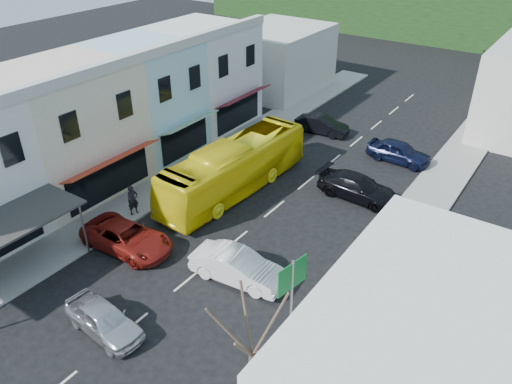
{
  "coord_description": "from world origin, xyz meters",
  "views": [
    {
      "loc": [
        13.82,
        -14.06,
        16.69
      ],
      "look_at": [
        0.0,
        6.0,
        2.2
      ],
      "focal_mm": 35.0,
      "sensor_mm": 36.0,
      "label": 1
    }
  ],
  "objects_px": {
    "car_white": "(238,268)",
    "pedestrian_left": "(133,201)",
    "car_silver": "(104,319)",
    "traffic_signal": "(477,82)",
    "bus": "(235,169)",
    "direction_sign": "(291,297)",
    "car_red": "(127,238)",
    "street_tree": "(252,356)"
  },
  "relations": [
    {
      "from": "pedestrian_left",
      "to": "direction_sign",
      "type": "xyz_separation_m",
      "value": [
        12.57,
        -2.63,
        0.96
      ]
    },
    {
      "from": "traffic_signal",
      "to": "bus",
      "type": "bearing_deg",
      "value": 86.82
    },
    {
      "from": "pedestrian_left",
      "to": "street_tree",
      "type": "distance_m",
      "value": 15.71
    },
    {
      "from": "car_silver",
      "to": "pedestrian_left",
      "type": "bearing_deg",
      "value": 43.29
    },
    {
      "from": "direction_sign",
      "to": "car_red",
      "type": "bearing_deg",
      "value": -170.23
    },
    {
      "from": "bus",
      "to": "traffic_signal",
      "type": "distance_m",
      "value": 24.77
    },
    {
      "from": "car_silver",
      "to": "street_tree",
      "type": "distance_m",
      "value": 8.37
    },
    {
      "from": "car_white",
      "to": "direction_sign",
      "type": "xyz_separation_m",
      "value": [
        3.94,
        -1.46,
        1.26
      ]
    },
    {
      "from": "street_tree",
      "to": "pedestrian_left",
      "type": "bearing_deg",
      "value": 152.29
    },
    {
      "from": "direction_sign",
      "to": "bus",
      "type": "bearing_deg",
      "value": 148.16
    },
    {
      "from": "bus",
      "to": "car_red",
      "type": "height_order",
      "value": "bus"
    },
    {
      "from": "bus",
      "to": "traffic_signal",
      "type": "relative_size",
      "value": 2.09
    },
    {
      "from": "car_white",
      "to": "car_red",
      "type": "xyz_separation_m",
      "value": [
        -6.49,
        -1.34,
        0.0
      ]
    },
    {
      "from": "pedestrian_left",
      "to": "street_tree",
      "type": "bearing_deg",
      "value": -102.25
    },
    {
      "from": "car_silver",
      "to": "pedestrian_left",
      "type": "xyz_separation_m",
      "value": [
        -5.83,
        7.32,
        0.3
      ]
    },
    {
      "from": "car_silver",
      "to": "traffic_signal",
      "type": "distance_m",
      "value": 36.82
    },
    {
      "from": "direction_sign",
      "to": "traffic_signal",
      "type": "distance_m",
      "value": 31.5
    },
    {
      "from": "pedestrian_left",
      "to": "traffic_signal",
      "type": "height_order",
      "value": "traffic_signal"
    },
    {
      "from": "pedestrian_left",
      "to": "direction_sign",
      "type": "height_order",
      "value": "direction_sign"
    },
    {
      "from": "traffic_signal",
      "to": "pedestrian_left",
      "type": "bearing_deg",
      "value": 85.39
    },
    {
      "from": "car_white",
      "to": "pedestrian_left",
      "type": "relative_size",
      "value": 2.59
    },
    {
      "from": "car_white",
      "to": "street_tree",
      "type": "xyz_separation_m",
      "value": [
        5.12,
        -6.04,
        2.73
      ]
    },
    {
      "from": "direction_sign",
      "to": "street_tree",
      "type": "bearing_deg",
      "value": -65.27
    },
    {
      "from": "direction_sign",
      "to": "traffic_signal",
      "type": "relative_size",
      "value": 0.71
    },
    {
      "from": "direction_sign",
      "to": "street_tree",
      "type": "relative_size",
      "value": 0.57
    },
    {
      "from": "car_red",
      "to": "direction_sign",
      "type": "xyz_separation_m",
      "value": [
        10.44,
        -0.11,
        1.26
      ]
    },
    {
      "from": "bus",
      "to": "traffic_signal",
      "type": "xyz_separation_m",
      "value": [
        9.18,
        22.97,
        1.23
      ]
    },
    {
      "from": "car_silver",
      "to": "pedestrian_left",
      "type": "distance_m",
      "value": 9.36
    },
    {
      "from": "bus",
      "to": "car_white",
      "type": "bearing_deg",
      "value": -49.59
    },
    {
      "from": "pedestrian_left",
      "to": "bus",
      "type": "bearing_deg",
      "value": -13.04
    },
    {
      "from": "car_white",
      "to": "direction_sign",
      "type": "height_order",
      "value": "direction_sign"
    },
    {
      "from": "bus",
      "to": "car_silver",
      "type": "height_order",
      "value": "bus"
    },
    {
      "from": "direction_sign",
      "to": "traffic_signal",
      "type": "xyz_separation_m",
      "value": [
        -0.2,
        31.49,
        0.82
      ]
    },
    {
      "from": "street_tree",
      "to": "car_silver",
      "type": "bearing_deg",
      "value": -179.25
    },
    {
      "from": "car_white",
      "to": "pedestrian_left",
      "type": "xyz_separation_m",
      "value": [
        -8.63,
        1.18,
        0.3
      ]
    },
    {
      "from": "direction_sign",
      "to": "traffic_signal",
      "type": "height_order",
      "value": "traffic_signal"
    },
    {
      "from": "car_white",
      "to": "pedestrian_left",
      "type": "distance_m",
      "value": 8.71
    },
    {
      "from": "direction_sign",
      "to": "car_white",
      "type": "bearing_deg",
      "value": 170.13
    },
    {
      "from": "bus",
      "to": "car_red",
      "type": "relative_size",
      "value": 2.52
    },
    {
      "from": "car_silver",
      "to": "car_white",
      "type": "height_order",
      "value": "same"
    },
    {
      "from": "car_silver",
      "to": "car_red",
      "type": "distance_m",
      "value": 6.06
    },
    {
      "from": "car_silver",
      "to": "traffic_signal",
      "type": "relative_size",
      "value": 0.79
    }
  ]
}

